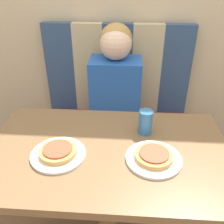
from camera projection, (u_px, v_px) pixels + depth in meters
booth_seat at (115, 149)px, 1.89m from camera, size 1.04×0.53×0.43m
booth_backrest at (117, 70)px, 1.82m from camera, size 1.04×0.06×0.65m
dining_table at (107, 168)px, 1.11m from camera, size 1.04×0.64×0.75m
person at (116, 80)px, 1.61m from camera, size 0.33×0.23×0.70m
plate_left at (58, 154)px, 1.01m from camera, size 0.22×0.22×0.01m
plate_right at (154, 159)px, 0.99m from camera, size 0.22×0.22×0.01m
pizza_left at (58, 151)px, 1.01m from camera, size 0.15×0.15×0.03m
pizza_right at (154, 155)px, 0.98m from camera, size 0.15×0.15×0.03m
drinking_cup at (145, 122)px, 1.13m from camera, size 0.06×0.06×0.11m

